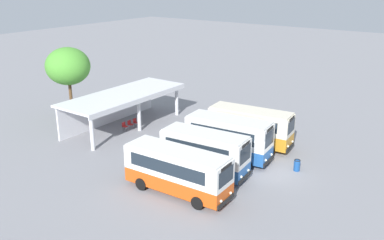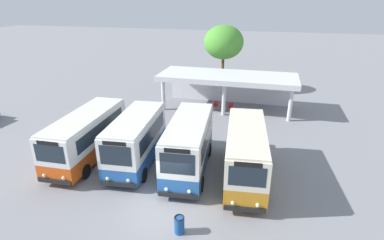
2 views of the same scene
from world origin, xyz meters
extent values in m
plane|color=gray|center=(0.00, 0.00, 0.00)|extent=(180.00, 180.00, 0.00)
cylinder|color=black|center=(-5.59, 1.72, 0.45)|extent=(0.25, 0.91, 0.90)
cylinder|color=black|center=(-7.76, 1.65, 0.45)|extent=(0.25, 0.91, 0.90)
cylinder|color=black|center=(-5.76, 6.41, 0.45)|extent=(0.25, 0.91, 0.90)
cylinder|color=black|center=(-7.92, 6.33, 0.45)|extent=(0.25, 0.91, 0.90)
cube|color=#D14C14|center=(-6.76, 4.03, 0.90)|extent=(2.53, 7.63, 1.03)
cube|color=silver|center=(-6.76, 4.03, 2.23)|extent=(2.53, 7.63, 1.65)
cube|color=silver|center=(-6.76, 4.03, 3.12)|extent=(2.46, 7.40, 0.12)
cube|color=black|center=(-6.62, 0.22, 0.52)|extent=(2.16, 0.18, 0.28)
cube|color=#1E2833|center=(-6.63, 0.27, 2.28)|extent=(1.86, 0.12, 1.07)
cube|color=black|center=(-6.63, 0.27, 2.94)|extent=(1.36, 0.10, 0.24)
cube|color=#1E2833|center=(-5.64, 4.17, 2.28)|extent=(0.25, 6.04, 0.91)
cube|color=#1E2833|center=(-7.89, 4.09, 2.28)|extent=(0.25, 6.04, 0.91)
sphere|color=#EAEACC|center=(-6.00, 0.25, 0.83)|extent=(0.20, 0.20, 0.20)
sphere|color=#EAEACC|center=(-7.25, 0.21, 0.83)|extent=(0.20, 0.20, 0.20)
cylinder|color=black|center=(-2.00, 2.23, 0.45)|extent=(0.30, 0.92, 0.90)
cylinder|color=black|center=(-4.12, 2.05, 0.45)|extent=(0.30, 0.92, 0.90)
cylinder|color=black|center=(-2.35, 6.28, 0.45)|extent=(0.30, 0.92, 0.90)
cylinder|color=black|center=(-4.47, 6.09, 0.45)|extent=(0.30, 0.92, 0.90)
cube|color=#23569E|center=(-3.24, 4.16, 0.88)|extent=(2.79, 6.72, 0.99)
cube|color=silver|center=(-3.24, 4.16, 2.28)|extent=(2.79, 6.72, 1.82)
cube|color=silver|center=(-3.24, 4.16, 3.25)|extent=(2.71, 6.52, 0.12)
cube|color=black|center=(-2.95, 0.87, 0.52)|extent=(2.12, 0.28, 0.28)
cube|color=#1E2833|center=(-2.95, 0.91, 2.33)|extent=(1.83, 0.21, 1.18)
cube|color=black|center=(-2.95, 0.91, 3.07)|extent=(1.34, 0.17, 0.24)
cube|color=#1E2833|center=(-2.14, 4.36, 2.33)|extent=(0.49, 5.23, 1.00)
cube|color=#1E2833|center=(-4.35, 4.17, 2.33)|extent=(0.49, 5.23, 1.00)
sphere|color=#EAEACC|center=(-2.34, 0.93, 0.83)|extent=(0.20, 0.20, 0.20)
sphere|color=#EAEACC|center=(-3.56, 0.82, 0.83)|extent=(0.20, 0.20, 0.20)
cylinder|color=black|center=(1.56, 2.17, 0.45)|extent=(0.30, 0.92, 0.90)
cylinder|color=black|center=(-0.59, 1.97, 0.45)|extent=(0.30, 0.92, 0.90)
cylinder|color=black|center=(1.16, 6.45, 0.45)|extent=(0.30, 0.92, 0.90)
cylinder|color=black|center=(-0.99, 6.25, 0.45)|extent=(0.30, 0.92, 0.90)
cube|color=#23569E|center=(0.29, 4.21, 0.91)|extent=(2.89, 7.11, 1.06)
cube|color=silver|center=(0.29, 4.21, 2.36)|extent=(2.89, 7.11, 1.84)
cube|color=silver|center=(0.29, 4.21, 3.34)|extent=(2.80, 6.90, 0.12)
cube|color=black|center=(0.61, 0.72, 0.52)|extent=(2.14, 0.30, 0.28)
cube|color=#1E2833|center=(0.61, 0.77, 2.41)|extent=(1.85, 0.22, 1.20)
cube|color=black|center=(0.61, 0.77, 3.16)|extent=(1.35, 0.18, 0.24)
cube|color=#1E2833|center=(1.39, 4.41, 2.41)|extent=(0.55, 5.53, 1.01)
cube|color=#1E2833|center=(-0.84, 4.20, 2.41)|extent=(0.55, 5.53, 1.01)
sphere|color=#EAEACC|center=(1.23, 0.79, 0.83)|extent=(0.20, 0.20, 0.20)
sphere|color=#EAEACC|center=(-0.01, 0.68, 0.83)|extent=(0.20, 0.20, 0.20)
cylinder|color=black|center=(5.09, 1.97, 0.45)|extent=(0.31, 0.92, 0.90)
cylinder|color=black|center=(2.98, 1.76, 0.45)|extent=(0.31, 0.92, 0.90)
cylinder|color=black|center=(4.63, 6.44, 0.45)|extent=(0.31, 0.92, 0.90)
cylinder|color=black|center=(2.53, 6.23, 0.45)|extent=(0.31, 0.92, 0.90)
cube|color=orange|center=(3.81, 4.10, 0.95)|extent=(2.93, 7.43, 1.14)
cube|color=beige|center=(3.81, 4.10, 2.34)|extent=(2.93, 7.43, 1.64)
cube|color=beige|center=(3.81, 4.10, 3.22)|extent=(2.84, 7.21, 0.12)
cube|color=black|center=(4.18, 0.46, 0.52)|extent=(2.10, 0.31, 0.28)
cube|color=#1E2833|center=(4.17, 0.51, 2.39)|extent=(1.81, 0.23, 1.06)
cube|color=black|center=(4.17, 0.51, 3.04)|extent=(1.33, 0.18, 0.24)
cube|color=#1E2833|center=(4.89, 4.31, 2.39)|extent=(0.62, 5.77, 0.90)
cube|color=#1E2833|center=(2.71, 4.09, 2.39)|extent=(0.62, 5.77, 0.90)
sphere|color=#EAEACC|center=(4.78, 0.53, 0.83)|extent=(0.20, 0.20, 0.20)
sphere|color=#EAEACC|center=(3.57, 0.41, 0.83)|extent=(0.20, 0.20, 0.20)
cylinder|color=silver|center=(-5.04, 14.48, 1.60)|extent=(0.36, 0.36, 3.20)
cylinder|color=silver|center=(0.87, 14.48, 1.60)|extent=(0.36, 0.36, 3.20)
cylinder|color=silver|center=(6.77, 14.48, 1.60)|extent=(0.36, 0.36, 3.20)
cube|color=silver|center=(0.87, 18.53, 1.60)|extent=(12.61, 0.20, 3.20)
cube|color=silver|center=(0.87, 16.41, 3.30)|extent=(13.11, 4.95, 0.20)
cube|color=silver|center=(0.87, 13.98, 3.06)|extent=(13.11, 0.10, 0.28)
cylinder|color=slate|center=(0.14, 15.34, 0.22)|extent=(0.03, 0.03, 0.44)
cylinder|color=slate|center=(-0.21, 15.33, 0.22)|extent=(0.03, 0.03, 0.44)
cylinder|color=slate|center=(0.14, 15.69, 0.22)|extent=(0.03, 0.03, 0.44)
cylinder|color=slate|center=(-0.22, 15.69, 0.22)|extent=(0.03, 0.03, 0.44)
cube|color=#B21E1E|center=(-0.04, 15.51, 0.46)|extent=(0.45, 0.45, 0.04)
cube|color=#B21E1E|center=(-0.04, 15.71, 0.66)|extent=(0.44, 0.05, 0.40)
cylinder|color=slate|center=(0.86, 15.30, 0.22)|extent=(0.03, 0.03, 0.44)
cylinder|color=slate|center=(0.51, 15.29, 0.22)|extent=(0.03, 0.03, 0.44)
cylinder|color=slate|center=(0.86, 15.65, 0.22)|extent=(0.03, 0.03, 0.44)
cylinder|color=slate|center=(0.50, 15.65, 0.22)|extent=(0.03, 0.03, 0.44)
cube|color=#B21E1E|center=(0.68, 15.47, 0.46)|extent=(0.45, 0.45, 0.04)
cube|color=#B21E1E|center=(0.68, 15.67, 0.66)|extent=(0.44, 0.05, 0.40)
cylinder|color=slate|center=(1.58, 15.25, 0.22)|extent=(0.03, 0.03, 0.44)
cylinder|color=slate|center=(1.23, 15.24, 0.22)|extent=(0.03, 0.03, 0.44)
cylinder|color=slate|center=(1.58, 15.60, 0.22)|extent=(0.03, 0.03, 0.44)
cylinder|color=slate|center=(1.22, 15.59, 0.22)|extent=(0.03, 0.03, 0.44)
cube|color=#B21E1E|center=(1.40, 15.42, 0.46)|extent=(0.45, 0.45, 0.04)
cube|color=#B21E1E|center=(1.40, 15.62, 0.66)|extent=(0.44, 0.05, 0.40)
cylinder|color=brown|center=(-0.58, 22.56, 1.96)|extent=(0.32, 0.32, 3.91)
ellipsoid|color=#4C9933|center=(-0.58, 22.56, 5.58)|extent=(4.45, 4.45, 3.78)
cylinder|color=#19478C|center=(1.31, -1.33, 0.42)|extent=(0.48, 0.48, 0.85)
torus|color=black|center=(1.31, -1.33, 0.87)|extent=(0.49, 0.49, 0.06)
camera|label=1|loc=(-27.30, -11.89, 14.31)|focal=39.47mm
camera|label=2|loc=(4.73, -12.18, 10.37)|focal=28.53mm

